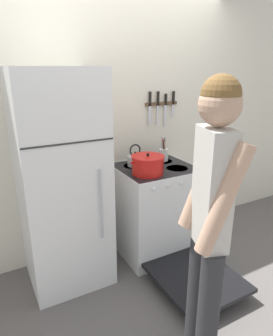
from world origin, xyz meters
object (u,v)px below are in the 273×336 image
(person, at_px, (210,221))
(refrigerator, at_px, (62,182))
(dutch_oven_pot, at_px, (148,165))
(utensil_jar, at_px, (164,154))
(stove_range, at_px, (156,211))
(tea_kettle, at_px, (135,159))

(person, bearing_deg, refrigerator, 40.31)
(dutch_oven_pot, xyz_separation_m, utensil_jar, (0.34, 0.27, -0.02))
(stove_range, relative_size, dutch_oven_pot, 4.10)
(tea_kettle, xyz_separation_m, utensil_jar, (0.33, 0.01, 0.00))
(dutch_oven_pot, distance_m, utensil_jar, 0.44)
(tea_kettle, relative_size, person, 0.12)
(refrigerator, distance_m, person, 1.34)
(tea_kettle, bearing_deg, dutch_oven_pot, -92.84)
(refrigerator, relative_size, stove_range, 1.33)
(dutch_oven_pot, xyz_separation_m, tea_kettle, (0.01, 0.26, -0.02))
(refrigerator, bearing_deg, tea_kettle, 9.00)
(tea_kettle, relative_size, utensil_jar, 0.85)
(stove_range, distance_m, person, 1.38)
(refrigerator, xyz_separation_m, tea_kettle, (0.76, 0.12, 0.06))
(stove_range, height_order, person, person)
(tea_kettle, height_order, utensil_jar, utensil_jar)
(tea_kettle, distance_m, person, 1.38)
(tea_kettle, bearing_deg, person, -101.01)
(refrigerator, relative_size, person, 1.02)
(refrigerator, relative_size, dutch_oven_pot, 5.44)
(stove_range, xyz_separation_m, person, (-0.41, -1.19, 0.58))
(stove_range, relative_size, utensil_jar, 5.44)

